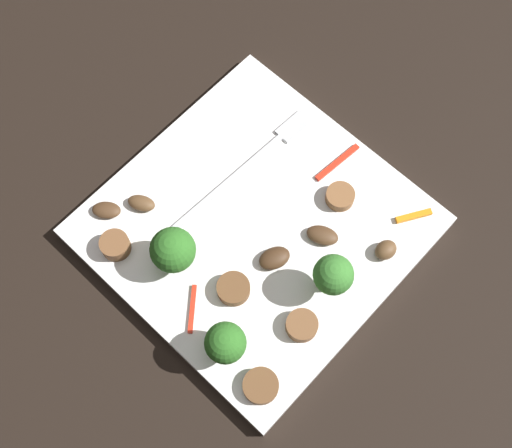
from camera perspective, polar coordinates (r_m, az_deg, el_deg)
The scene contains 19 objects.
ground_plane at distance 0.65m, azimuth 0.00°, elevation -0.49°, with size 1.40×1.40×0.00m, color black.
plate at distance 0.65m, azimuth 0.00°, elevation -0.25°, with size 0.27×0.27×0.02m, color white.
fork at distance 0.66m, azimuth -0.42°, elevation 5.14°, with size 0.18×0.02×0.00m.
broccoli_floret_0 at distance 0.58m, azimuth -2.58°, elevation -9.94°, with size 0.04×0.04×0.05m.
broccoli_floret_1 at distance 0.59m, azimuth 6.53°, elevation -4.22°, with size 0.04×0.04×0.06m.
broccoli_floret_2 at distance 0.60m, azimuth -6.98°, elevation -2.18°, with size 0.04×0.04×0.05m.
sausage_slice_0 at distance 0.61m, azimuth 3.86°, elevation -8.47°, with size 0.03×0.03×0.01m, color brown.
sausage_slice_1 at distance 0.60m, azimuth 0.40°, elevation -13.40°, with size 0.03×0.03×0.01m, color brown.
sausage_slice_2 at distance 0.64m, azimuth -11.71°, elevation -1.75°, with size 0.03×0.03×0.02m, color brown.
sausage_slice_3 at distance 0.61m, azimuth -1.90°, elevation -5.44°, with size 0.03×0.03×0.01m, color brown.
sausage_slice_4 at distance 0.65m, azimuth 7.05°, elevation 2.30°, with size 0.03×0.03×0.01m, color brown.
mushroom_0 at distance 0.63m, azimuth 10.81°, elevation -2.15°, with size 0.02×0.02×0.01m, color brown.
mushroom_1 at distance 0.65m, azimuth -9.58°, elevation 1.73°, with size 0.03×0.02×0.01m, color brown.
mushroom_2 at distance 0.66m, azimuth -12.42°, elevation 1.15°, with size 0.03×0.02×0.01m, color #4C331E.
mushroom_3 at distance 0.62m, azimuth 1.55°, elevation -2.87°, with size 0.03×0.02×0.01m, color #422B19.
mushroom_4 at distance 0.63m, azimuth 5.57°, elevation -0.95°, with size 0.03×0.02×0.01m, color #4C331E.
pepper_strip_0 at distance 0.66m, azimuth 13.06°, elevation 0.66°, with size 0.04×0.01×0.00m, color orange.
pepper_strip_1 at distance 0.67m, azimuth 6.83°, elevation 5.15°, with size 0.05×0.01×0.00m, color red.
pepper_strip_2 at distance 0.61m, azimuth -5.36°, elevation -7.09°, with size 0.04×0.00×0.00m, color red.
Camera 1 is at (-0.17, -0.16, 0.61)m, focal length 47.77 mm.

